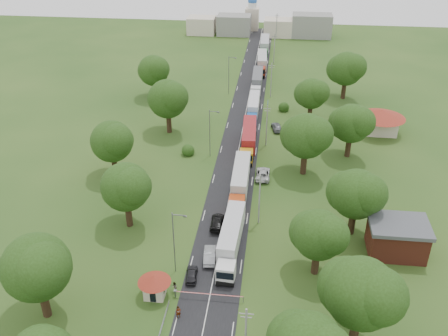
# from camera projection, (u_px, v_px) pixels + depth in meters

# --- Properties ---
(ground) EXTENTS (260.00, 260.00, 0.00)m
(ground) POSITION_uv_depth(u_px,v_px,m) (229.00, 197.00, 87.25)
(ground) COLOR #234617
(ground) RESTS_ON ground
(road) EXTENTS (8.00, 200.00, 0.04)m
(road) POSITION_uv_depth(u_px,v_px,m) (239.00, 146.00, 104.55)
(road) COLOR black
(road) RESTS_ON ground
(boom_barrier) EXTENTS (9.22, 0.35, 1.18)m
(boom_barrier) POSITION_uv_depth(u_px,v_px,m) (199.00, 294.00, 65.33)
(boom_barrier) COLOR slate
(boom_barrier) RESTS_ON ground
(guard_booth) EXTENTS (4.40, 4.40, 3.45)m
(guard_booth) POSITION_uv_depth(u_px,v_px,m) (155.00, 283.00, 65.29)
(guard_booth) COLOR beige
(guard_booth) RESTS_ON ground
(info_sign) EXTENTS (0.12, 3.10, 4.10)m
(info_sign) POSITION_uv_depth(u_px,v_px,m) (268.00, 106.00, 115.52)
(info_sign) COLOR slate
(info_sign) RESTS_ON ground
(pole_1) EXTENTS (1.60, 0.24, 9.00)m
(pole_1) POSITION_uv_depth(u_px,v_px,m) (259.00, 199.00, 78.34)
(pole_1) COLOR gray
(pole_1) RESTS_ON ground
(pole_2) EXTENTS (1.60, 0.24, 9.00)m
(pole_2) POSITION_uv_depth(u_px,v_px,m) (267.00, 125.00, 102.56)
(pole_2) COLOR gray
(pole_2) RESTS_ON ground
(pole_3) EXTENTS (1.60, 0.24, 9.00)m
(pole_3) POSITION_uv_depth(u_px,v_px,m) (271.00, 79.00, 126.77)
(pole_3) COLOR gray
(pole_3) RESTS_ON ground
(pole_4) EXTENTS (1.60, 0.24, 9.00)m
(pole_4) POSITION_uv_depth(u_px,v_px,m) (274.00, 48.00, 150.98)
(pole_4) COLOR gray
(pole_4) RESTS_ON ground
(pole_5) EXTENTS (1.60, 0.24, 9.00)m
(pole_5) POSITION_uv_depth(u_px,v_px,m) (277.00, 26.00, 175.19)
(pole_5) COLOR gray
(pole_5) RESTS_ON ground
(lamp_0) EXTENTS (2.03, 0.22, 10.00)m
(lamp_0) POSITION_uv_depth(u_px,v_px,m) (175.00, 240.00, 67.77)
(lamp_0) COLOR slate
(lamp_0) RESTS_ON ground
(lamp_1) EXTENTS (2.03, 0.22, 10.00)m
(lamp_1) POSITION_uv_depth(u_px,v_px,m) (210.00, 131.00, 98.03)
(lamp_1) COLOR slate
(lamp_1) RESTS_ON ground
(lamp_2) EXTENTS (2.03, 0.22, 10.00)m
(lamp_2) POSITION_uv_depth(u_px,v_px,m) (229.00, 73.00, 128.29)
(lamp_2) COLOR slate
(lamp_2) RESTS_ON ground
(tree_1) EXTENTS (9.60, 9.60, 12.05)m
(tree_1) POSITION_uv_depth(u_px,v_px,m) (361.00, 292.00, 55.79)
(tree_1) COLOR #382616
(tree_1) RESTS_ON ground
(tree_2) EXTENTS (8.00, 8.00, 10.10)m
(tree_2) POSITION_uv_depth(u_px,v_px,m) (319.00, 234.00, 67.16)
(tree_2) COLOR #382616
(tree_2) RESTS_ON ground
(tree_3) EXTENTS (8.80, 8.80, 11.07)m
(tree_3) POSITION_uv_depth(u_px,v_px,m) (356.00, 193.00, 74.91)
(tree_3) COLOR #382616
(tree_3) RESTS_ON ground
(tree_4) EXTENTS (9.60, 9.60, 12.05)m
(tree_4) POSITION_uv_depth(u_px,v_px,m) (306.00, 136.00, 90.88)
(tree_4) COLOR #382616
(tree_4) RESTS_ON ground
(tree_5) EXTENTS (8.80, 8.80, 11.07)m
(tree_5) POSITION_uv_depth(u_px,v_px,m) (351.00, 123.00, 97.19)
(tree_5) COLOR #382616
(tree_5) RESTS_ON ground
(tree_6) EXTENTS (8.00, 8.00, 10.10)m
(tree_6) POSITION_uv_depth(u_px,v_px,m) (312.00, 93.00, 112.89)
(tree_6) COLOR #382616
(tree_6) RESTS_ON ground
(tree_7) EXTENTS (9.60, 9.60, 12.05)m
(tree_7) POSITION_uv_depth(u_px,v_px,m) (346.00, 69.00, 124.37)
(tree_7) COLOR #382616
(tree_7) RESTS_ON ground
(tree_9) EXTENTS (9.60, 9.60, 12.05)m
(tree_9) POSITION_uv_depth(u_px,v_px,m) (37.00, 266.00, 59.60)
(tree_9) COLOR #382616
(tree_9) RESTS_ON ground
(tree_10) EXTENTS (8.80, 8.80, 11.07)m
(tree_10) POSITION_uv_depth(u_px,v_px,m) (126.00, 186.00, 76.69)
(tree_10) COLOR #382616
(tree_10) RESTS_ON ground
(tree_11) EXTENTS (8.80, 8.80, 11.07)m
(tree_11) POSITION_uv_depth(u_px,v_px,m) (112.00, 141.00, 90.37)
(tree_11) COLOR #382616
(tree_11) RESTS_ON ground
(tree_12) EXTENTS (9.60, 9.60, 12.05)m
(tree_12) POSITION_uv_depth(u_px,v_px,m) (168.00, 99.00, 106.76)
(tree_12) COLOR #382616
(tree_12) RESTS_ON ground
(tree_13) EXTENTS (8.80, 8.80, 11.07)m
(tree_13) POSITION_uv_depth(u_px,v_px,m) (153.00, 70.00, 125.15)
(tree_13) COLOR #382616
(tree_13) RESTS_ON ground
(house_brick) EXTENTS (8.60, 6.60, 5.20)m
(house_brick) POSITION_uv_depth(u_px,v_px,m) (397.00, 237.00, 72.97)
(house_brick) COLOR maroon
(house_brick) RESTS_ON ground
(house_cream) EXTENTS (10.08, 10.08, 5.80)m
(house_cream) POSITION_uv_depth(u_px,v_px,m) (381.00, 118.00, 108.39)
(house_cream) COLOR beige
(house_cream) RESTS_ON ground
(distant_town) EXTENTS (52.00, 8.00, 8.00)m
(distant_town) POSITION_uv_depth(u_px,v_px,m) (263.00, 26.00, 180.59)
(distant_town) COLOR gray
(distant_town) RESTS_ON ground
(church) EXTENTS (5.00, 5.00, 12.30)m
(church) POSITION_uv_depth(u_px,v_px,m) (252.00, 15.00, 187.04)
(church) COLOR beige
(church) RESTS_ON ground
(truck_0) EXTENTS (3.13, 15.33, 4.24)m
(truck_0) POSITION_uv_depth(u_px,v_px,m) (231.00, 239.00, 73.33)
(truck_0) COLOR white
(truck_0) RESTS_ON ground
(truck_1) EXTENTS (2.85, 15.67, 4.34)m
(truck_1) POSITION_uv_depth(u_px,v_px,m) (240.00, 181.00, 87.72)
(truck_1) COLOR #B13D14
(truck_1) RESTS_ON ground
(truck_2) EXTENTS (3.21, 15.77, 4.36)m
(truck_2) POSITION_uv_depth(u_px,v_px,m) (249.00, 139.00, 102.33)
(truck_2) COLOR #C58D17
(truck_2) RESTS_ON ground
(truck_3) EXTENTS (2.49, 13.80, 3.82)m
(truck_3) POSITION_uv_depth(u_px,v_px,m) (254.00, 107.00, 117.85)
(truck_3) COLOR #1A549D
(truck_3) RESTS_ON ground
(truck_4) EXTENTS (2.74, 14.89, 4.13)m
(truck_4) POSITION_uv_depth(u_px,v_px,m) (257.00, 81.00, 133.11)
(truck_4) COLOR silver
(truck_4) RESTS_ON ground
(truck_5) EXTENTS (3.26, 15.61, 4.31)m
(truck_5) POSITION_uv_depth(u_px,v_px,m) (262.00, 62.00, 146.82)
(truck_5) COLOR #AB2E1A
(truck_5) RESTS_ON ground
(truck_6) EXTENTS (2.89, 15.56, 4.31)m
(truck_6) POSITION_uv_depth(u_px,v_px,m) (265.00, 45.00, 162.46)
(truck_6) COLOR #266630
(truck_6) RESTS_ON ground
(car_lane_front) EXTENTS (1.93, 4.02, 1.32)m
(car_lane_front) POSITION_uv_depth(u_px,v_px,m) (192.00, 274.00, 68.98)
(car_lane_front) COLOR black
(car_lane_front) RESTS_ON ground
(car_lane_mid) EXTENTS (2.14, 4.90, 1.57)m
(car_lane_mid) POSITION_uv_depth(u_px,v_px,m) (210.00, 255.00, 72.35)
(car_lane_mid) COLOR #9C9EA4
(car_lane_mid) RESTS_ON ground
(car_lane_rear) EXTENTS (2.26, 5.26, 1.51)m
(car_lane_rear) POSITION_uv_depth(u_px,v_px,m) (217.00, 222.00, 79.53)
(car_lane_rear) COLOR black
(car_lane_rear) RESTS_ON ground
(car_verge_near) EXTENTS (2.64, 5.57, 1.54)m
(car_verge_near) POSITION_uv_depth(u_px,v_px,m) (263.00, 174.00, 92.86)
(car_verge_near) COLOR silver
(car_verge_near) RESTS_ON ground
(car_verge_far) EXTENTS (2.87, 5.07, 1.63)m
(car_verge_far) POSITION_uv_depth(u_px,v_px,m) (277.00, 127.00, 110.92)
(car_verge_far) COLOR slate
(car_verge_far) RESTS_ON ground
(pedestrian_near) EXTENTS (0.76, 0.66, 1.77)m
(pedestrian_near) POSITION_uv_depth(u_px,v_px,m) (178.00, 312.00, 62.51)
(pedestrian_near) COLOR gray
(pedestrian_near) RESTS_ON ground
(pedestrian_booth) EXTENTS (0.71, 0.86, 1.59)m
(pedestrian_booth) POSITION_uv_depth(u_px,v_px,m) (174.00, 287.00, 66.52)
(pedestrian_booth) COLOR gray
(pedestrian_booth) RESTS_ON ground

